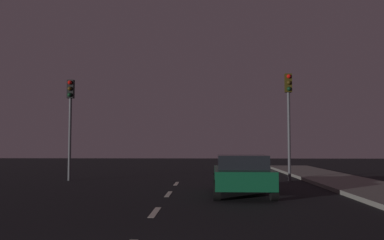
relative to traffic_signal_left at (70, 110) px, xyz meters
name	(u,v)px	position (x,y,z in m)	size (l,w,h in m)	color
ground_plane	(158,209)	(5.30, -8.32, -3.44)	(80.00, 80.00, 0.00)	black
lane_stripe_third	(155,212)	(5.30, -8.92, -3.43)	(0.16, 1.60, 0.01)	silver
lane_stripe_fourth	(169,194)	(5.30, -5.12, -3.43)	(0.16, 1.60, 0.01)	silver
lane_stripe_fifth	(176,184)	(5.30, -1.32, -3.43)	(0.16, 1.60, 0.01)	silver
traffic_signal_left	(70,110)	(0.00, 0.00, 0.00)	(0.32, 0.38, 4.91)	#4C4C51
traffic_signal_right	(289,106)	(10.59, 0.00, 0.15)	(0.32, 0.38, 5.15)	#4C4C51
car_stopped_ahead	(242,174)	(7.86, -5.26, -2.72)	(2.04, 4.05, 1.38)	#0F4C2D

